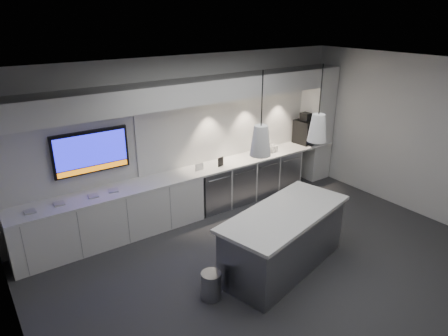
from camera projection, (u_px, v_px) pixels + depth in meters
floor at (272, 264)px, 6.28m from camera, size 7.00×7.00×0.00m
ceiling at (283, 71)px, 5.18m from camera, size 7.00×7.00×0.00m
wall_back at (189, 135)px, 7.64m from camera, size 7.00×0.00×7.00m
wall_left at (7, 256)px, 3.87m from camera, size 0.00×7.00×7.00m
wall_right at (415, 136)px, 7.60m from camera, size 0.00×7.00×7.00m
back_counter at (199, 171)px, 7.62m from camera, size 6.80×0.65×0.04m
left_base_cabinets at (113, 216)px, 6.86m from camera, size 3.30×0.63×0.86m
fridge_unit_a at (210, 189)px, 7.92m from camera, size 0.60×0.61×0.85m
fridge_unit_b at (236, 182)px, 8.26m from camera, size 0.60×0.61×0.85m
fridge_unit_c at (259, 175)px, 8.59m from camera, size 0.60×0.61×0.85m
fridge_unit_d at (281, 169)px, 8.93m from camera, size 0.60×0.61×0.85m
backsplash at (240, 124)px, 8.25m from camera, size 4.60×0.03×1.30m
soffit at (196, 91)px, 7.08m from camera, size 6.90×0.60×0.40m
column at (316, 124)px, 9.19m from camera, size 0.55×0.55×2.60m
wall_tv at (91, 152)px, 6.57m from camera, size 1.25×0.07×0.72m
island at (284, 239)px, 6.08m from camera, size 2.41×1.47×0.95m
bin at (211, 285)px, 5.49m from camera, size 0.35×0.35×0.40m
coffee_machine at (305, 131)px, 9.04m from camera, size 0.42×0.58×0.71m
sign_black at (221, 162)px, 7.75m from camera, size 0.14×0.05×0.18m
sign_white at (200, 167)px, 7.55m from camera, size 0.18×0.04×0.14m
cup_cluster at (270, 149)px, 8.52m from camera, size 0.36×0.17×0.14m
tray_a at (30, 212)px, 5.99m from camera, size 0.17×0.17×0.02m
tray_b at (59, 204)px, 6.24m from camera, size 0.17×0.17×0.02m
tray_c at (93, 196)px, 6.50m from camera, size 0.18×0.18×0.02m
tray_d at (113, 190)px, 6.70m from camera, size 0.20×0.20×0.02m
pendant_left at (261, 140)px, 5.19m from camera, size 0.28×0.28×1.10m
pendant_right at (318, 128)px, 5.75m from camera, size 0.28×0.28×1.10m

